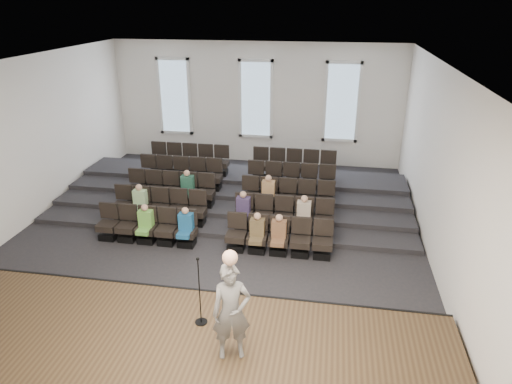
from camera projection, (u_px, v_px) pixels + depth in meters
ground at (217, 237)px, 13.57m from camera, size 14.00×14.00×0.00m
ceiling at (210, 64)px, 11.60m from camera, size 12.00×14.00×0.02m
wall_back at (256, 104)px, 18.95m from camera, size 12.00×0.04×5.00m
wall_front at (84, 322)px, 6.22m from camera, size 12.00×0.04×5.00m
wall_left at (17, 147)px, 13.51m from camera, size 0.04×14.00×5.00m
wall_right at (442, 171)px, 11.66m from camera, size 0.04×14.00×5.00m
stage at (152, 351)px, 8.85m from camera, size 11.80×3.60×0.50m
stage_lip at (181, 297)px, 10.45m from camera, size 11.80×0.06×0.52m
risers at (238, 190)px, 16.37m from camera, size 11.80×4.80×0.60m
seating_rows at (228, 196)px, 14.70m from camera, size 6.80×4.70×1.67m
windows at (256, 99)px, 18.81m from camera, size 8.44×0.10×3.24m
audience at (222, 210)px, 13.43m from camera, size 5.45×2.64×1.10m
speaker at (231, 312)px, 8.07m from camera, size 0.80×0.64×1.90m
mic_stand at (200, 304)px, 9.08m from camera, size 0.26×0.26×1.53m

